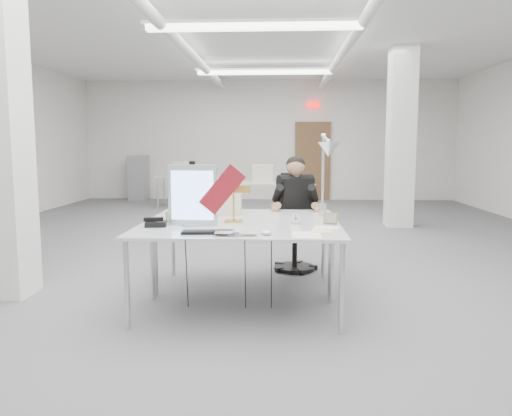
{
  "coord_description": "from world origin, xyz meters",
  "views": [
    {
      "loc": [
        0.37,
        -6.65,
        1.45
      ],
      "look_at": [
        0.13,
        -2.0,
        0.88
      ],
      "focal_mm": 35.0,
      "sensor_mm": 36.0,
      "label": 1
    }
  ],
  "objects": [
    {
      "name": "architect_lamp",
      "position": [
        0.79,
        -1.84,
        1.23
      ],
      "size": [
        0.26,
        0.74,
        0.95
      ],
      "primitive_type": null,
      "rotation": [
        0.0,
        0.0,
        -0.02
      ],
      "color": "silver",
      "rests_on": "desk_second"
    },
    {
      "name": "keyboard",
      "position": [
        -0.22,
        -2.71,
        0.77
      ],
      "size": [
        0.43,
        0.17,
        0.02
      ],
      "primitive_type": "cube",
      "rotation": [
        0.0,
        0.0,
        0.08
      ],
      "color": "black",
      "rests_on": "desk_main"
    },
    {
      "name": "bankers_lamp",
      "position": [
        -0.07,
        -2.08,
        0.91
      ],
      "size": [
        0.27,
        0.11,
        0.31
      ],
      "primitive_type": null,
      "rotation": [
        0.0,
        0.0,
        0.01
      ],
      "color": "gold",
      "rests_on": "desk_main"
    },
    {
      "name": "paper_stack_a",
      "position": [
        0.57,
        -2.77,
        0.76
      ],
      "size": [
        0.23,
        0.33,
        0.01
      ],
      "primitive_type": "cube",
      "rotation": [
        0.0,
        0.0,
        -0.0
      ],
      "color": "silver",
      "rests_on": "desk_main"
    },
    {
      "name": "picture_frame_left",
      "position": [
        -0.64,
        -2.13,
        0.8
      ],
      "size": [
        0.12,
        0.09,
        0.1
      ],
      "primitive_type": "cube",
      "rotation": [
        -0.21,
        0.0,
        0.57
      ],
      "color": "olive",
      "rests_on": "desk_main"
    },
    {
      "name": "bg_desk_b",
      "position": [
        -1.8,
        5.2,
        0.74
      ],
      "size": [
        1.6,
        0.8,
        0.02
      ],
      "primitive_type": "cube",
      "color": "silver",
      "rests_on": "room_shell"
    },
    {
      "name": "desk_clock",
      "position": [
        0.5,
        -2.17,
        0.81
      ],
      "size": [
        0.11,
        0.04,
        0.11
      ],
      "primitive_type": "cylinder",
      "rotation": [
        1.57,
        0.0,
        0.04
      ],
      "color": "silver",
      "rests_on": "desk_main"
    },
    {
      "name": "monitor",
      "position": [
        -0.41,
        -2.31,
        1.02
      ],
      "size": [
        0.44,
        0.09,
        0.54
      ],
      "primitive_type": "cube",
      "rotation": [
        0.0,
        0.0,
        -0.1
      ],
      "color": "silver",
      "rests_on": "desk_main"
    },
    {
      "name": "beige_monitor",
      "position": [
        -0.24,
        -1.5,
        0.93
      ],
      "size": [
        0.39,
        0.37,
        0.36
      ],
      "primitive_type": "cube",
      "rotation": [
        0.0,
        0.0,
        0.03
      ],
      "color": "beige",
      "rests_on": "desk_second"
    },
    {
      "name": "desk_main",
      "position": [
        0.0,
        -2.5,
        0.74
      ],
      "size": [
        1.8,
        0.9,
        0.02
      ],
      "primitive_type": "cube",
      "color": "silver",
      "rests_on": "room_shell"
    },
    {
      "name": "paper_stack_c",
      "position": [
        0.76,
        -2.4,
        0.76
      ],
      "size": [
        0.24,
        0.19,
        0.01
      ],
      "primitive_type": "cube",
      "rotation": [
        0.0,
        0.0,
        -0.21
      ],
      "color": "white",
      "rests_on": "desk_main"
    },
    {
      "name": "office_chair",
      "position": [
        0.53,
        -0.88,
        0.51
      ],
      "size": [
        0.66,
        0.66,
        1.02
      ],
      "primitive_type": null,
      "rotation": [
        0.0,
        0.0,
        0.41
      ],
      "color": "black",
      "rests_on": "room_shell"
    },
    {
      "name": "picture_frame_right",
      "position": [
        0.81,
        -2.17,
        0.8
      ],
      "size": [
        0.13,
        0.05,
        0.1
      ],
      "primitive_type": "cube",
      "rotation": [
        -0.21,
        0.0,
        -0.18
      ],
      "color": "#AC8B4A",
      "rests_on": "desk_main"
    },
    {
      "name": "seated_person",
      "position": [
        0.53,
        -0.93,
        0.9
      ],
      "size": [
        0.71,
        0.77,
        0.94
      ],
      "primitive_type": null,
      "rotation": [
        0.0,
        0.0,
        0.41
      ],
      "color": "black",
      "rests_on": "office_chair"
    },
    {
      "name": "room_shell",
      "position": [
        0.04,
        0.13,
        1.69
      ],
      "size": [
        10.04,
        14.04,
        3.24
      ],
      "color": "#5A5A5C",
      "rests_on": "ground"
    },
    {
      "name": "desk_phone",
      "position": [
        -0.73,
        -2.38,
        0.78
      ],
      "size": [
        0.2,
        0.18,
        0.04
      ],
      "primitive_type": "cube",
      "rotation": [
        0.0,
        0.0,
        0.14
      ],
      "color": "black",
      "rests_on": "desk_main"
    },
    {
      "name": "laptop",
      "position": [
        0.02,
        -2.83,
        0.77
      ],
      "size": [
        0.34,
        0.23,
        0.03
      ],
      "primitive_type": "imported",
      "rotation": [
        0.0,
        0.0,
        0.06
      ],
      "color": "silver",
      "rests_on": "desk_main"
    },
    {
      "name": "pennant",
      "position": [
        -0.14,
        -2.35,
        1.08
      ],
      "size": [
        0.41,
        0.06,
        0.45
      ],
      "primitive_type": "cube",
      "rotation": [
        0.0,
        -0.87,
        0.13
      ],
      "color": "maroon",
      "rests_on": "monitor"
    },
    {
      "name": "filing_cabinet",
      "position": [
        -3.5,
        6.65,
        0.6
      ],
      "size": [
        0.45,
        0.55,
        1.2
      ],
      "primitive_type": "cube",
      "color": "gray",
      "rests_on": "room_shell"
    },
    {
      "name": "paper_stack_b",
      "position": [
        0.7,
        -2.56,
        0.76
      ],
      "size": [
        0.2,
        0.25,
        0.01
      ],
      "primitive_type": "cube",
      "rotation": [
        0.0,
        0.0,
        -0.16
      ],
      "color": "#EED28E",
      "rests_on": "desk_main"
    },
    {
      "name": "mouse",
      "position": [
        0.26,
        -2.77,
        0.77
      ],
      "size": [
        0.1,
        0.07,
        0.04
      ],
      "primitive_type": "ellipsoid",
      "rotation": [
        0.0,
        0.0,
        0.12
      ],
      "color": "silver",
      "rests_on": "desk_main"
    },
    {
      "name": "bg_desk_a",
      "position": [
        0.2,
        3.0,
        0.74
      ],
      "size": [
        1.6,
        0.8,
        0.02
      ],
      "primitive_type": "cube",
      "color": "silver",
      "rests_on": "room_shell"
    },
    {
      "name": "desk_second",
      "position": [
        0.0,
        -1.6,
        0.74
      ],
      "size": [
        1.8,
        0.9,
        0.02
      ],
      "primitive_type": "cube",
      "color": "silver",
      "rests_on": "room_shell"
    }
  ]
}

